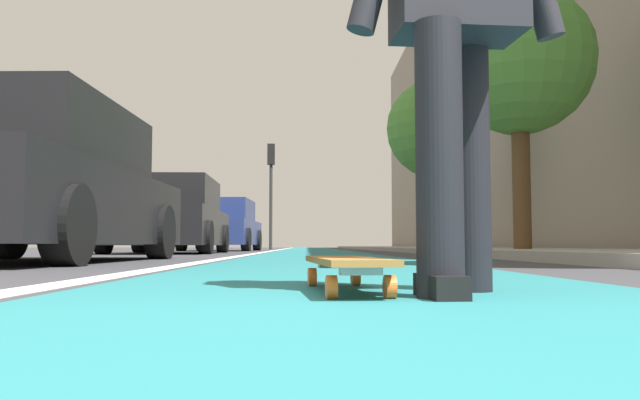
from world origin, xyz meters
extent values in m
plane|color=#38383D|center=(10.00, 0.00, 0.00)|extent=(80.00, 80.00, 0.00)
cube|color=#237075|center=(24.00, 0.00, 0.00)|extent=(56.00, 2.02, 0.00)
cube|color=silver|center=(20.00, 1.16, 0.00)|extent=(52.00, 0.16, 0.01)
cube|color=#9E9B93|center=(18.00, -3.53, 0.05)|extent=(52.00, 3.20, 0.10)
cube|color=gray|center=(22.00, -6.00, 5.66)|extent=(40.00, 1.20, 11.32)
cylinder|color=orange|center=(1.72, 0.16, 0.04)|extent=(0.07, 0.04, 0.07)
cylinder|color=orange|center=(1.73, 0.00, 0.04)|extent=(0.07, 0.04, 0.07)
cylinder|color=orange|center=(1.12, 0.12, 0.04)|extent=(0.07, 0.04, 0.07)
cylinder|color=orange|center=(1.13, -0.05, 0.04)|extent=(0.07, 0.04, 0.07)
cube|color=silver|center=(1.72, 0.08, 0.08)|extent=(0.07, 0.12, 0.02)
cube|color=silver|center=(1.13, 0.03, 0.08)|extent=(0.07, 0.12, 0.02)
cube|color=olive|center=(1.42, 0.06, 0.10)|extent=(0.85, 0.27, 0.02)
cylinder|color=black|center=(1.15, -0.21, 0.41)|extent=(0.14, 0.14, 0.82)
cylinder|color=black|center=(1.42, -0.36, 0.41)|extent=(0.14, 0.14, 0.82)
cube|color=black|center=(1.15, -0.21, 0.04)|extent=(0.27, 0.12, 0.07)
cube|color=black|center=(5.46, 2.77, 0.52)|extent=(4.30, 1.99, 0.70)
cube|color=black|center=(5.31, 2.78, 1.17)|extent=(2.39, 1.77, 0.60)
cube|color=#4C606B|center=(6.48, 2.74, 1.17)|extent=(0.10, 1.62, 0.51)
cylinder|color=black|center=(6.81, 3.60, 0.31)|extent=(0.62, 0.24, 0.61)
cylinder|color=black|center=(6.74, 1.85, 0.31)|extent=(0.62, 0.24, 0.61)
cylinder|color=black|center=(4.12, 1.95, 0.31)|extent=(0.62, 0.24, 0.61)
cube|color=black|center=(12.23, 2.89, 0.51)|extent=(4.28, 1.96, 0.70)
cube|color=black|center=(12.08, 2.89, 1.16)|extent=(2.36, 1.78, 0.60)
cube|color=#4C606B|center=(13.25, 2.91, 1.16)|extent=(0.06, 1.67, 0.51)
cylinder|color=black|center=(13.53, 3.81, 0.30)|extent=(0.60, 0.23, 0.60)
cylinder|color=black|center=(13.56, 2.01, 0.30)|extent=(0.60, 0.23, 0.60)
cylinder|color=black|center=(10.90, 3.77, 0.30)|extent=(0.60, 0.23, 0.60)
cylinder|color=black|center=(10.93, 1.97, 0.30)|extent=(0.60, 0.23, 0.60)
cube|color=navy|center=(18.39, 2.65, 0.53)|extent=(4.19, 2.03, 0.70)
cube|color=navy|center=(18.25, 2.66, 1.18)|extent=(2.34, 1.80, 0.60)
cube|color=#4C606B|center=(19.38, 2.61, 1.18)|extent=(0.11, 1.63, 0.51)
cylinder|color=black|center=(19.71, 3.48, 0.32)|extent=(0.64, 0.25, 0.63)
cylinder|color=black|center=(19.63, 1.72, 0.32)|extent=(0.64, 0.25, 0.63)
cylinder|color=black|center=(17.16, 3.59, 0.32)|extent=(0.64, 0.25, 0.63)
cylinder|color=black|center=(17.08, 1.83, 0.32)|extent=(0.64, 0.25, 0.63)
cylinder|color=#2D2D2D|center=(24.36, 1.56, 1.63)|extent=(0.12, 0.12, 3.26)
cube|color=black|center=(24.36, 1.56, 3.66)|extent=(0.24, 0.28, 0.80)
sphere|color=red|center=(24.49, 1.56, 3.92)|extent=(0.16, 0.16, 0.16)
sphere|color=#392907|center=(24.49, 1.56, 3.66)|extent=(0.16, 0.16, 0.16)
sphere|color=black|center=(24.49, 1.56, 3.40)|extent=(0.16, 0.16, 0.16)
cylinder|color=brown|center=(9.24, -3.13, 1.11)|extent=(0.28, 0.28, 2.23)
sphere|color=#4C8C38|center=(9.24, -3.13, 3.04)|extent=(2.32, 2.32, 2.32)
cylinder|color=brown|center=(15.77, -3.13, 1.13)|extent=(0.24, 0.24, 2.25)
sphere|color=#4C8C38|center=(15.77, -3.13, 3.14)|extent=(2.54, 2.54, 2.54)
camera|label=1|loc=(-0.77, 0.19, 0.15)|focal=36.85mm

